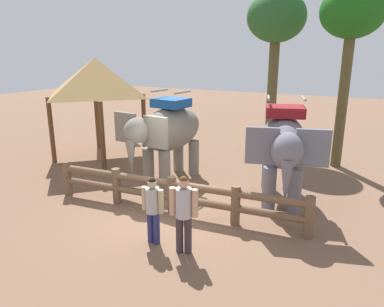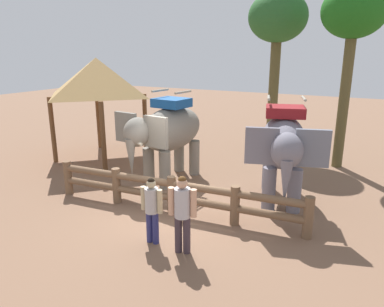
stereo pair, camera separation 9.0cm
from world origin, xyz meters
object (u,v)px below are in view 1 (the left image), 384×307
Objects in this scene: elephant_near_left at (167,132)px; tree_back_center at (352,17)px; tourist_woman_in_black at (184,209)px; elephant_center at (283,145)px; tree_far_left at (276,22)px; thatched_shelter at (96,78)px; log_fence at (172,192)px; tourist_man_in_blue at (153,206)px.

tree_back_center is (4.90, 4.42, 3.70)m from elephant_near_left.
tourist_woman_in_black is 0.27× the size of tree_back_center.
tourist_woman_in_black is at bearing -105.16° from tree_back_center.
elephant_center is 7.10m from tree_far_left.
thatched_shelter is at bearing 143.87° from tourist_woman_in_black.
log_fence is 4.13× the size of tourist_woman_in_black.
elephant_center is 4.27m from tourist_man_in_blue.
tree_far_left is 1.02× the size of tree_back_center.
thatched_shelter is at bearing 149.16° from log_fence.
tree_back_center is (8.74, 3.41, 2.13)m from thatched_shelter.
tree_back_center is at bearing 62.11° from log_fence.
log_fence is 6.70m from thatched_shelter.
elephant_center is at bearing -71.14° from tree_far_left.
thatched_shelter is at bearing 165.31° from elephant_near_left.
tourist_man_in_blue is 0.39× the size of thatched_shelter.
tourist_man_in_blue is at bearing -110.46° from tree_back_center.
elephant_near_left is (-1.43, 2.14, 1.11)m from log_fence.
tourist_woman_in_black is (-1.17, -3.73, -0.69)m from elephant_center.
tourist_man_in_blue is at bearing -118.28° from elephant_center.
tree_far_left is (-0.79, 9.46, 4.41)m from tourist_woman_in_black.
tree_back_center is at bearing 74.84° from tourist_woman_in_black.
elephant_center is (2.42, 2.12, 1.12)m from log_fence.
elephant_center is 5.87m from tree_back_center.
tourist_woman_in_black is (1.26, -1.62, 0.42)m from log_fence.
thatched_shelter is at bearing 172.37° from elephant_center.
tree_far_left reaches higher than tree_back_center.
tourist_man_in_blue is (-1.99, -3.69, -0.80)m from elephant_center.
elephant_center is 2.30× the size of tourist_man_in_blue.
elephant_center reaches higher than tourist_woman_in_black.
tree_far_left is at bearing 89.83° from tourist_man_in_blue.
elephant_center is at bearing 61.72° from tourist_man_in_blue.
elephant_near_left is 2.03× the size of tourist_woman_in_black.
log_fence is 4.62× the size of tourist_man_in_blue.
elephant_near_left is at bearing 116.66° from tourist_man_in_blue.
log_fence is 1.10× the size of tree_far_left.
tourist_woman_in_black is 9.54m from tree_back_center.
tree_back_center reaches higher than tourist_man_in_blue.
tree_far_left is (1.89, 5.71, 3.72)m from elephant_near_left.
elephant_near_left is 4.23m from tourist_man_in_blue.
tree_far_left is at bearing 86.62° from log_fence.
elephant_near_left is 0.89× the size of thatched_shelter.
tourist_man_in_blue is (0.44, -1.58, 0.31)m from log_fence.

